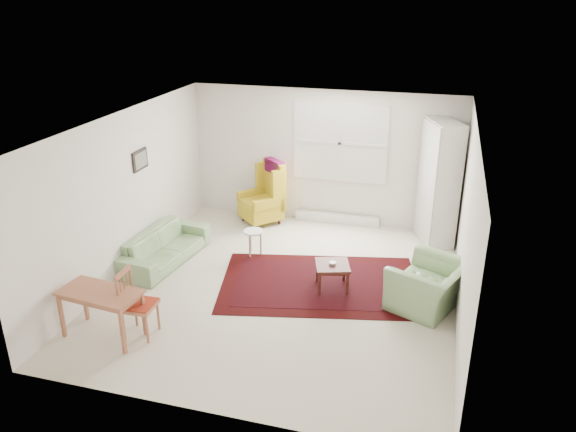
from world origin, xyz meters
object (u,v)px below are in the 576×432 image
(cabinet, at_px, (439,183))
(desk_chair, at_px, (139,304))
(armchair, at_px, (429,281))
(stool, at_px, (254,242))
(wingback_chair, at_px, (261,193))
(sofa, at_px, (164,241))
(desk, at_px, (103,314))
(coffee_table, at_px, (332,276))

(cabinet, xyz_separation_m, desk_chair, (-3.52, -3.99, -0.62))
(armchair, distance_m, stool, 3.02)
(stool, distance_m, desk_chair, 2.68)
(armchair, distance_m, wingback_chair, 3.92)
(armchair, bearing_deg, sofa, -70.72)
(sofa, relative_size, cabinet, 0.83)
(cabinet, bearing_deg, desk, -155.60)
(wingback_chair, height_order, desk_chair, wingback_chair)
(cabinet, height_order, desk, cabinet)
(cabinet, bearing_deg, armchair, -111.85)
(stool, bearing_deg, desk_chair, -103.89)
(armchair, height_order, coffee_table, armchair)
(wingback_chair, distance_m, stool, 1.44)
(sofa, distance_m, cabinet, 4.71)
(coffee_table, xyz_separation_m, desk_chair, (-2.13, -1.85, 0.25))
(coffee_table, height_order, desk_chair, desk_chair)
(coffee_table, relative_size, desk, 0.47)
(coffee_table, bearing_deg, armchair, -6.15)
(wingback_chair, xyz_separation_m, coffee_table, (1.81, -2.10, -0.40))
(cabinet, bearing_deg, stool, -176.02)
(cabinet, bearing_deg, desk_chair, -153.30)
(wingback_chair, xyz_separation_m, desk_chair, (-0.32, -3.95, -0.14))
(cabinet, bearing_deg, wingback_chair, 158.87)
(desk, xyz_separation_m, desk_chair, (0.45, 0.16, 0.13))
(sofa, height_order, armchair, armchair)
(armchair, height_order, cabinet, cabinet)
(wingback_chair, relative_size, stool, 2.68)
(armchair, distance_m, desk_chair, 3.91)
(armchair, relative_size, desk, 1.00)
(stool, relative_size, desk, 0.43)
(coffee_table, height_order, desk, desk)
(desk, bearing_deg, wingback_chair, 79.40)
(armchair, height_order, desk_chair, desk_chair)
(desk_chair, bearing_deg, wingback_chair, -6.83)
(armchair, xyz_separation_m, coffee_table, (-1.39, 0.15, -0.20))
(sofa, bearing_deg, coffee_table, -85.82)
(sofa, height_order, desk_chair, desk_chair)
(wingback_chair, relative_size, desk_chair, 1.31)
(sofa, xyz_separation_m, cabinet, (4.20, 2.01, 0.71))
(wingback_chair, height_order, cabinet, cabinet)
(armchair, relative_size, cabinet, 0.48)
(armchair, relative_size, coffee_table, 2.12)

